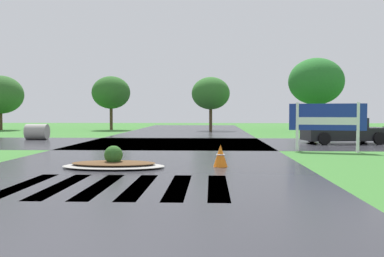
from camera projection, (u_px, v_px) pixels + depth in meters
name	position (u px, v px, depth m)	size (l,w,h in m)	color
asphalt_roadway	(149.00, 162.00, 14.62)	(10.01, 80.00, 0.01)	#2B2B30
asphalt_cross_road	(173.00, 143.00, 23.32)	(90.00, 9.01, 0.01)	#2B2B30
crosswalk_stripes	(120.00, 186.00, 9.85)	(4.95, 3.48, 0.01)	white
estate_billboard	(327.00, 119.00, 18.31)	(3.09, 0.82, 2.10)	white
median_island	(114.00, 163.00, 13.04)	(3.11, 1.64, 0.68)	#9E9B93
car_white_sedan	(344.00, 131.00, 23.13)	(4.55, 2.46, 1.38)	black
drainage_pipe_stack	(37.00, 132.00, 26.35)	(1.29, 0.95, 0.95)	#9E9B93
traffic_cone	(220.00, 156.00, 13.31)	(0.45, 0.45, 0.70)	orange
background_treeline	(222.00, 88.00, 38.54)	(42.77, 6.42, 6.33)	#4C3823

